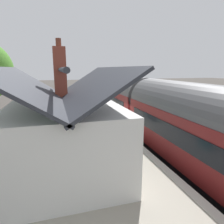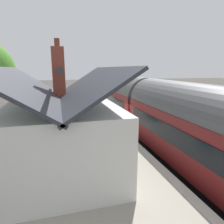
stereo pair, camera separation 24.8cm
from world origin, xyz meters
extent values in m
plane|color=#423D38|center=(0.00, 0.00, 0.00)|extent=(160.00, 160.00, 0.00)
cube|color=#A39B8C|center=(0.00, 3.89, 0.47)|extent=(32.00, 5.77, 0.95)
cube|color=beige|center=(0.00, 1.18, 0.96)|extent=(32.00, 0.36, 0.02)
cube|color=gray|center=(0.00, -1.62, 0.07)|extent=(52.00, 0.08, 0.14)
cube|color=gray|center=(0.00, -0.18, 0.07)|extent=(52.00, 0.08, 0.14)
cube|color=black|center=(5.17, -0.90, 0.35)|extent=(10.07, 2.29, 0.70)
cube|color=maroon|center=(5.17, -0.90, 1.85)|extent=(10.94, 2.70, 2.30)
cylinder|color=#515154|center=(5.17, -0.90, 3.00)|extent=(10.94, 2.65, 2.65)
cube|color=black|center=(5.17, 0.47, 2.14)|extent=(9.30, 0.03, 0.80)
cylinder|color=black|center=(8.45, -0.90, 0.35)|extent=(0.70, 2.16, 0.70)
cylinder|color=black|center=(1.89, -0.90, 0.35)|extent=(0.70, 2.16, 0.70)
cube|color=black|center=(10.66, -0.90, 2.25)|extent=(0.04, 2.16, 0.90)
cylinder|color=#F2EDCC|center=(10.68, -0.90, 1.27)|extent=(0.06, 0.24, 0.24)
cube|color=red|center=(10.72, -0.90, 0.82)|extent=(0.16, 2.56, 0.24)
cube|color=black|center=(-5.58, -0.90, 0.35)|extent=(8.79, 2.29, 0.70)
cube|color=maroon|center=(-5.58, -0.90, 1.85)|extent=(9.56, 2.70, 2.30)
cylinder|color=#515154|center=(-5.58, -0.90, 3.00)|extent=(9.56, 2.65, 2.65)
cube|color=black|center=(-5.58, 0.47, 2.14)|extent=(8.12, 0.03, 0.80)
cylinder|color=black|center=(-2.71, -0.90, 0.35)|extent=(0.70, 2.16, 0.70)
cube|color=white|center=(-5.09, 5.03, 2.27)|extent=(6.15, 4.15, 2.64)
cube|color=#2D3038|center=(-5.09, 3.99, 4.25)|extent=(6.65, 2.34, 1.53)
cube|color=#2D3038|center=(-5.09, 6.06, 4.25)|extent=(6.65, 2.34, 1.53)
cylinder|color=#2D3038|center=(-5.09, 5.03, 4.91)|extent=(6.65, 0.16, 0.16)
cube|color=brown|center=(-3.50, 5.03, 4.75)|extent=(0.56, 0.56, 2.32)
cylinder|color=brown|center=(-3.50, 5.03, 6.09)|extent=(0.24, 0.24, 0.36)
cube|color=teal|center=(-5.20, 2.93, 2.00)|extent=(0.90, 0.06, 2.10)
cube|color=teal|center=(-6.60, 2.93, 2.65)|extent=(0.80, 0.05, 1.10)
cube|color=teal|center=(-3.80, 2.93, 2.65)|extent=(0.80, 0.05, 1.10)
cube|color=#26727F|center=(0.89, 2.99, 1.40)|extent=(1.42, 0.47, 0.06)
cube|color=#26727F|center=(0.90, 2.81, 1.63)|extent=(1.40, 0.17, 0.40)
cube|color=black|center=(0.33, 2.96, 1.17)|extent=(0.08, 0.36, 0.44)
cube|color=black|center=(1.45, 3.02, 1.17)|extent=(0.08, 0.36, 0.44)
cube|color=#26727F|center=(10.40, 3.13, 1.40)|extent=(1.41, 0.44, 0.06)
cube|color=#26727F|center=(10.39, 2.95, 1.63)|extent=(1.40, 0.15, 0.40)
cube|color=black|center=(9.84, 3.14, 1.17)|extent=(0.07, 0.36, 0.44)
cube|color=black|center=(10.96, 3.11, 1.17)|extent=(0.07, 0.36, 0.44)
cone|color=teal|center=(4.70, 4.55, 1.16)|extent=(0.35, 0.35, 0.42)
cylinder|color=teal|center=(4.70, 4.55, 0.98)|extent=(0.19, 0.19, 0.06)
ellipsoid|color=#2D7233|center=(4.70, 4.55, 1.50)|extent=(0.40, 0.40, 0.47)
cone|color=black|center=(4.73, 3.76, 1.13)|extent=(0.47, 0.47, 0.36)
cylinder|color=black|center=(4.73, 3.76, 0.98)|extent=(0.26, 0.26, 0.06)
ellipsoid|color=#2D7233|center=(4.73, 3.76, 1.48)|extent=(0.50, 0.50, 0.46)
cone|color=#D6274D|center=(4.73, 3.76, 1.65)|extent=(0.12, 0.12, 0.20)
cone|color=gray|center=(4.99, 5.23, 1.10)|extent=(0.37, 0.37, 0.30)
cylinder|color=gray|center=(4.99, 5.23, 0.98)|extent=(0.20, 0.20, 0.06)
ellipsoid|color=#4C8C2D|center=(4.99, 5.23, 1.44)|extent=(0.55, 0.55, 0.65)
cylinder|color=black|center=(4.44, 1.63, 2.47)|extent=(0.10, 0.10, 3.05)
cylinder|color=black|center=(4.44, 1.63, 3.85)|extent=(0.05, 0.50, 0.05)
cube|color=beige|center=(4.44, 1.63, 4.14)|extent=(0.24, 0.24, 0.32)
cone|color=black|center=(4.44, 1.63, 4.36)|extent=(0.32, 0.32, 0.14)
camera|label=1|loc=(-13.06, 5.32, 4.94)|focal=31.66mm
camera|label=2|loc=(-13.12, 5.08, 4.94)|focal=31.66mm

